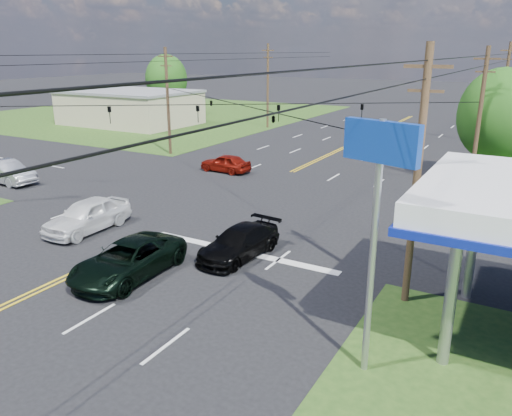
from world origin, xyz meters
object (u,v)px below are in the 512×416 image
Objects in this scene: pole_nw at (168,100)px; pickup_dkgreen at (128,260)px; pole_left_far at (268,85)px; tree_right_a at (500,116)px; suv_black at (239,243)px; tree_far_l at (166,79)px; sedan_silver at (6,172)px; pole_se at (417,177)px; pickup_white at (87,215)px; pole_right_far at (503,94)px; retail_nw at (130,108)px; pole_ne at (479,119)px; polesign_se at (378,181)px.

pickup_dkgreen is (15.25, -21.64, -4.14)m from pole_nw.
pole_left_far is 1.22× the size of tree_right_a.
tree_right_a is 1.69× the size of suv_black.
tree_far_l is (-19.00, 4.00, 0.03)m from pole_left_far.
pole_se is at bearing -95.20° from sedan_silver.
pole_right_far is at bearing 65.06° from pickup_white.
suv_black is at bearing -113.20° from tree_right_a.
retail_nw is 1.96× the size of tree_right_a.
tree_right_a is at bearing 71.57° from pole_ne.
suv_black is at bearing -63.48° from pole_left_far.
pole_nw is 1.89× the size of sedan_silver.
pole_nw reaches higher than tree_far_l.
pole_left_far and pole_right_far have the same top height.
pole_left_far is 19.42m from tree_far_l.
pole_left_far reaches higher than tree_far_l.
pole_right_far is 1.33× the size of polesign_se.
tree_right_a is at bearing 62.43° from pickup_dkgreen.
tree_right_a reaches higher than polesign_se.
polesign_se is at bearing -104.49° from sedan_silver.
pole_se is 1.88× the size of pickup_white.
polesign_se is at bearing -90.00° from pole_right_far.
retail_nw is 1.60× the size of pole_left_far.
pole_se is at bearing -90.00° from pole_ne.
tree_far_l is at bearing 101.31° from retail_nw.
sedan_silver is at bearing 176.63° from suv_black.
pole_left_far is (0.00, 19.00, 0.25)m from pole_nw.
suv_black is 0.64× the size of polesign_se.
tree_right_a reaches higher than retail_nw.
tree_right_a is (1.00, 3.00, -0.05)m from pole_ne.
pole_se is at bearing -54.90° from pole_left_far.
pole_right_far is at bearing -5.08° from tree_far_l.
sedan_silver is 0.67× the size of polesign_se.
polesign_se reaches higher than retail_nw.
pole_ne is (0.00, 18.00, 0.00)m from pole_se.
pickup_dkgreen reaches higher than suv_black.
pole_right_far is (26.00, 19.00, 0.25)m from pole_nw.
pole_ne is at bearing 61.51° from pickup_dkgreen.
pole_nw reaches higher than pickup_dkgreen.
sedan_silver reaches higher than suv_black.
pole_left_far is at bearing 103.03° from pickup_white.
sedan_silver is 31.14m from polesign_se.
pole_left_far is at bearing 180.00° from pole_right_far.
sedan_silver is at bearing -150.43° from tree_right_a.
tree_far_l is at bearing 137.64° from suv_black.
pickup_white is 13.50m from sedan_silver.
pole_ne is 1.97× the size of suv_black.
sedan_silver is at bearing -131.52° from pole_right_far.
pole_ne is 3.16m from tree_right_a.
pickup_dkgreen is (34.25, -44.64, -4.42)m from tree_far_l.
pole_nw is at bearing -90.00° from pole_left_far.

